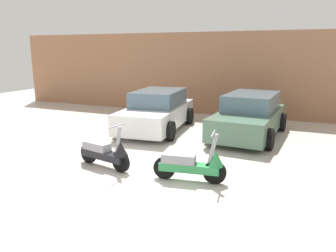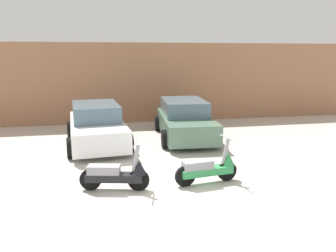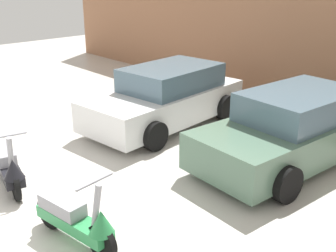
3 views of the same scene
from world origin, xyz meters
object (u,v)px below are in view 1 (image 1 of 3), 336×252
car_rear_left (157,111)px  car_rear_center (250,116)px  scooter_front_left (106,152)px  scooter_front_right (192,164)px

car_rear_left → car_rear_center: (2.94, 0.34, 0.00)m
scooter_front_left → scooter_front_right: scooter_front_right is taller
scooter_front_right → car_rear_center: size_ratio=0.38×
scooter_front_left → scooter_front_right: (2.01, 0.02, 0.00)m
scooter_front_left → car_rear_left: size_ratio=0.37×
scooter_front_left → car_rear_center: size_ratio=0.38×
scooter_front_left → car_rear_left: car_rear_left is taller
scooter_front_right → car_rear_center: 4.13m
scooter_front_left → scooter_front_right: 2.01m
car_rear_center → car_rear_left: bearing=-79.8°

